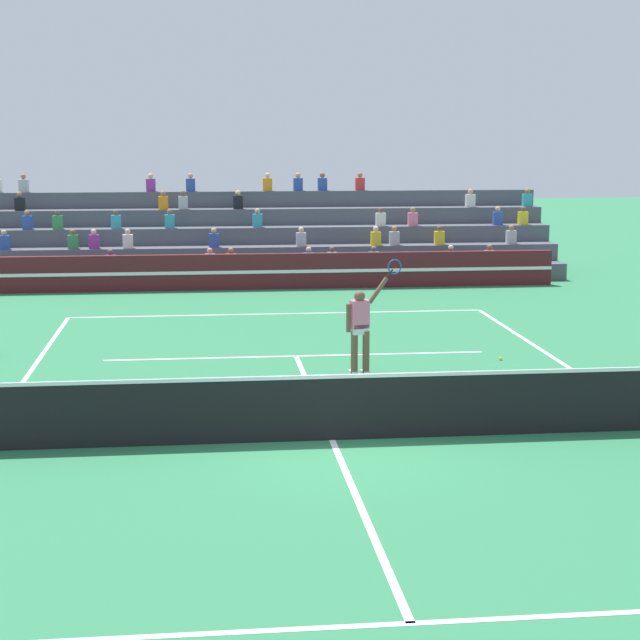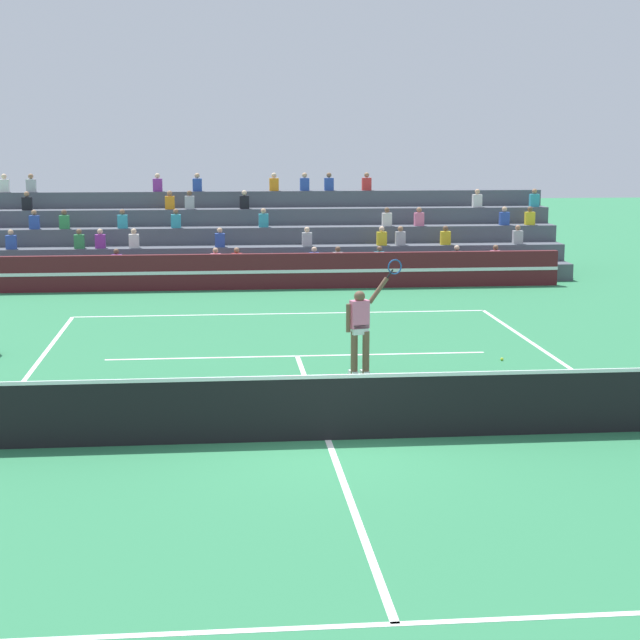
{
  "view_description": "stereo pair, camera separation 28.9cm",
  "coord_description": "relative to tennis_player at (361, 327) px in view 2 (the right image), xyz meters",
  "views": [
    {
      "loc": [
        -1.99,
        -16.17,
        4.82
      ],
      "look_at": [
        0.33,
        4.67,
        1.1
      ],
      "focal_mm": 60.0,
      "sensor_mm": 36.0,
      "label": 1
    },
    {
      "loc": [
        -1.7,
        -16.2,
        4.82
      ],
      "look_at": [
        0.33,
        4.67,
        1.1
      ],
      "focal_mm": 60.0,
      "sensor_mm": 36.0,
      "label": 2
    }
  ],
  "objects": [
    {
      "name": "bleacher_stand",
      "position": [
        -1.12,
        15.83,
        0.03
      ],
      "size": [
        19.67,
        4.75,
        3.38
      ],
      "color": "#4C515B",
      "rests_on": "ground"
    },
    {
      "name": "tennis_ball",
      "position": [
        3.18,
        1.08,
        -0.95
      ],
      "size": [
        0.07,
        0.07,
        0.07
      ],
      "primitive_type": "sphere",
      "color": "#C6DB33",
      "rests_on": "ground"
    },
    {
      "name": "ground_plane",
      "position": [
        -1.12,
        -4.46,
        -0.98
      ],
      "size": [
        120.0,
        120.0,
        0.0
      ],
      "primitive_type": "plane",
      "color": "#2D7A4C"
    },
    {
      "name": "sponsor_banner_wall",
      "position": [
        -1.12,
        12.03,
        -0.43
      ],
      "size": [
        18.0,
        0.26,
        1.1
      ],
      "color": "#51191E",
      "rests_on": "ground"
    },
    {
      "name": "tennis_net",
      "position": [
        -1.12,
        -4.46,
        -0.44
      ],
      "size": [
        12.0,
        0.1,
        1.1
      ],
      "color": "#2D6B38",
      "rests_on": "ground"
    },
    {
      "name": "court_lines",
      "position": [
        -1.12,
        -4.46,
        -0.98
      ],
      "size": [
        11.1,
        23.9,
        0.01
      ],
      "color": "white",
      "rests_on": "ground"
    },
    {
      "name": "tennis_player",
      "position": [
        0.0,
        0.0,
        0.0
      ],
      "size": [
        1.22,
        0.44,
        2.37
      ],
      "color": "brown",
      "rests_on": "ground"
    }
  ]
}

